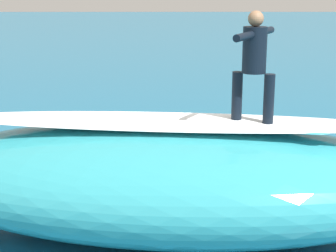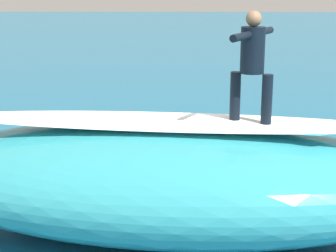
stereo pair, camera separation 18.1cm
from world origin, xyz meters
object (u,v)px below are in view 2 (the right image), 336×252
Objects in this scene: surfboard_riding at (250,125)px; surfer_riding at (252,59)px; surfer_paddling at (109,157)px; surfboard_paddling at (111,167)px.

surfboard_riding is 1.41× the size of surfer_riding.
surfer_paddling is (2.36, -2.99, -1.44)m from surfboard_riding.
surfer_riding is 4.47m from surfboard_paddling.
surfer_paddling is (0.05, -0.13, 0.18)m from surfboard_paddling.
surfboard_paddling is 0.23m from surfer_paddling.
surfboard_riding is at bearing 19.59° from surfboard_paddling.
surfer_riding is at bearing 18.90° from surfer_paddling.
surfer_riding is 0.73× the size of surfboard_paddling.
surfboard_riding reaches higher than surfboard_paddling.
surfboard_riding is 4.07m from surfer_paddling.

